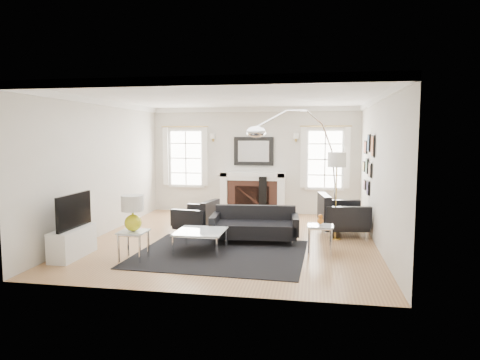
% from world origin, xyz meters
% --- Properties ---
extents(floor, '(6.00, 6.00, 0.00)m').
position_xyz_m(floor, '(0.00, 0.00, 0.00)').
color(floor, '#91613D').
rests_on(floor, ground).
extents(back_wall, '(5.50, 0.04, 2.80)m').
position_xyz_m(back_wall, '(0.00, 3.00, 1.40)').
color(back_wall, silver).
rests_on(back_wall, floor).
extents(front_wall, '(5.50, 0.04, 2.80)m').
position_xyz_m(front_wall, '(0.00, -3.00, 1.40)').
color(front_wall, silver).
rests_on(front_wall, floor).
extents(left_wall, '(0.04, 6.00, 2.80)m').
position_xyz_m(left_wall, '(-2.75, 0.00, 1.40)').
color(left_wall, silver).
rests_on(left_wall, floor).
extents(right_wall, '(0.04, 6.00, 2.80)m').
position_xyz_m(right_wall, '(2.75, 0.00, 1.40)').
color(right_wall, silver).
rests_on(right_wall, floor).
extents(ceiling, '(5.50, 6.00, 0.02)m').
position_xyz_m(ceiling, '(0.00, 0.00, 2.80)').
color(ceiling, white).
rests_on(ceiling, back_wall).
extents(crown_molding, '(5.50, 6.00, 0.12)m').
position_xyz_m(crown_molding, '(0.00, 0.00, 2.74)').
color(crown_molding, white).
rests_on(crown_molding, back_wall).
extents(fireplace, '(1.70, 0.69, 1.11)m').
position_xyz_m(fireplace, '(0.00, 2.79, 0.54)').
color(fireplace, white).
rests_on(fireplace, floor).
extents(mantel_mirror, '(1.05, 0.07, 0.75)m').
position_xyz_m(mantel_mirror, '(0.00, 2.95, 1.65)').
color(mantel_mirror, black).
rests_on(mantel_mirror, back_wall).
extents(window_left, '(1.24, 0.15, 1.62)m').
position_xyz_m(window_left, '(-1.85, 2.95, 1.46)').
color(window_left, white).
rests_on(window_left, back_wall).
extents(window_right, '(1.24, 0.15, 1.62)m').
position_xyz_m(window_right, '(1.85, 2.95, 1.46)').
color(window_right, white).
rests_on(window_right, back_wall).
extents(gallery_wall, '(0.04, 1.73, 1.29)m').
position_xyz_m(gallery_wall, '(2.72, 1.30, 1.53)').
color(gallery_wall, black).
rests_on(gallery_wall, right_wall).
extents(tv_unit, '(0.35, 1.00, 1.09)m').
position_xyz_m(tv_unit, '(-2.44, -1.70, 0.33)').
color(tv_unit, white).
rests_on(tv_unit, floor).
extents(area_rug, '(2.99, 2.52, 0.01)m').
position_xyz_m(area_rug, '(-0.01, -1.08, 0.01)').
color(area_rug, black).
rests_on(area_rug, floor).
extents(sofa, '(1.75, 0.91, 0.55)m').
position_xyz_m(sofa, '(0.45, -0.07, 0.30)').
color(sofa, black).
rests_on(sofa, floor).
extents(armchair_left, '(0.90, 0.98, 0.58)m').
position_xyz_m(armchair_left, '(-0.83, 0.44, 0.32)').
color(armchair_left, black).
rests_on(armchair_left, floor).
extents(armchair_right, '(1.06, 1.15, 0.70)m').
position_xyz_m(armchair_right, '(2.13, 0.80, 0.39)').
color(armchair_right, black).
rests_on(armchair_right, floor).
extents(coffee_table, '(0.85, 0.85, 0.38)m').
position_xyz_m(coffee_table, '(-0.40, -0.98, 0.35)').
color(coffee_table, silver).
rests_on(coffee_table, floor).
extents(side_table_left, '(0.45, 0.45, 0.49)m').
position_xyz_m(side_table_left, '(-1.36, -1.68, 0.39)').
color(side_table_left, silver).
rests_on(side_table_left, floor).
extents(nesting_table, '(0.45, 0.38, 0.50)m').
position_xyz_m(nesting_table, '(1.70, -0.74, 0.39)').
color(nesting_table, silver).
rests_on(nesting_table, floor).
extents(gourd_lamp, '(0.37, 0.37, 0.60)m').
position_xyz_m(gourd_lamp, '(-1.36, -1.68, 0.83)').
color(gourd_lamp, yellow).
rests_on(gourd_lamp, side_table_left).
extents(orange_vase, '(0.11, 0.11, 0.18)m').
position_xyz_m(orange_vase, '(1.70, -0.74, 0.60)').
color(orange_vase, orange).
rests_on(orange_vase, nesting_table).
extents(arc_floor_lamp, '(1.90, 1.76, 2.69)m').
position_xyz_m(arc_floor_lamp, '(1.25, 0.63, 1.45)').
color(arc_floor_lamp, white).
rests_on(arc_floor_lamp, floor).
extents(stick_floor_lamp, '(0.35, 0.35, 1.73)m').
position_xyz_m(stick_floor_lamp, '(2.01, 0.36, 1.50)').
color(stick_floor_lamp, '#B7913F').
rests_on(stick_floor_lamp, floor).
extents(speaker_tower, '(0.22, 0.22, 1.01)m').
position_xyz_m(speaker_tower, '(0.28, 2.65, 0.51)').
color(speaker_tower, black).
rests_on(speaker_tower, floor).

